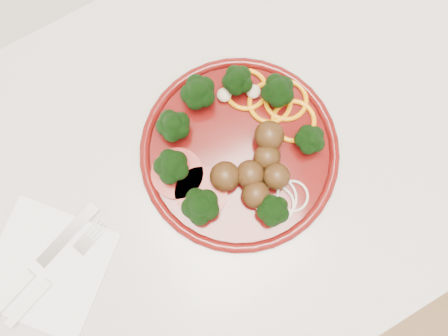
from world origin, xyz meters
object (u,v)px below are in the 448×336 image
plate (239,150)px  napkin (47,267)px  knife (29,276)px  fork (41,291)px

plate → napkin: size_ratio=1.83×
plate → knife: plate is taller
napkin → knife: 0.02m
napkin → knife: bearing=175.8°
napkin → knife: knife is taller
plate → fork: 0.31m
napkin → fork: fork is taller
fork → napkin: bearing=33.3°
plate → fork: bearing=-174.7°
napkin → fork: size_ratio=0.90×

